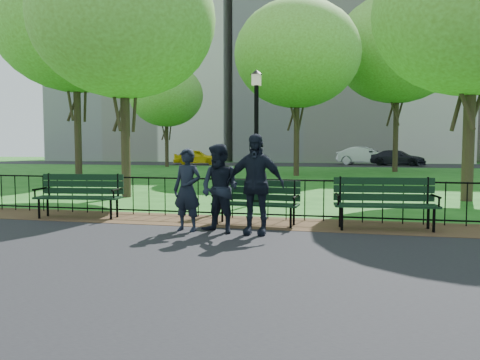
% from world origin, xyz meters
% --- Properties ---
extents(ground, '(120.00, 120.00, 0.00)m').
position_xyz_m(ground, '(0.00, 0.00, 0.00)').
color(ground, '#1D5616').
extents(asphalt_path, '(60.00, 9.20, 0.01)m').
position_xyz_m(asphalt_path, '(0.00, -3.40, 0.01)').
color(asphalt_path, black).
rests_on(asphalt_path, ground).
extents(dirt_strip, '(60.00, 1.60, 0.01)m').
position_xyz_m(dirt_strip, '(0.00, 1.50, 0.01)').
color(dirt_strip, '#322214').
rests_on(dirt_strip, ground).
extents(far_street, '(70.00, 9.00, 0.01)m').
position_xyz_m(far_street, '(0.00, 35.00, 0.01)').
color(far_street, black).
rests_on(far_street, ground).
extents(iron_fence, '(24.06, 0.06, 1.00)m').
position_xyz_m(iron_fence, '(0.00, 2.00, 0.50)').
color(iron_fence, black).
rests_on(iron_fence, ground).
extents(apartment_west, '(22.00, 15.00, 26.00)m').
position_xyz_m(apartment_west, '(-22.00, 48.00, 13.00)').
color(apartment_west, silver).
rests_on(apartment_west, ground).
extents(apartment_mid, '(24.00, 15.00, 30.00)m').
position_xyz_m(apartment_mid, '(2.00, 48.00, 15.00)').
color(apartment_mid, beige).
rests_on(apartment_mid, ground).
extents(park_bench_main, '(1.80, 0.64, 0.99)m').
position_xyz_m(park_bench_main, '(0.22, 1.24, 0.60)').
color(park_bench_main, black).
rests_on(park_bench_main, ground).
extents(park_bench_left_a, '(1.94, 0.83, 1.07)m').
position_xyz_m(park_bench_left_a, '(-3.54, 1.31, 0.61)').
color(park_bench_left_a, black).
rests_on(park_bench_left_a, ground).
extents(park_bench_right_a, '(1.97, 0.80, 1.09)m').
position_xyz_m(park_bench_right_a, '(2.99, 1.33, 0.62)').
color(park_bench_right_a, black).
rests_on(park_bench_right_a, ground).
extents(lamppost, '(0.33, 0.33, 3.71)m').
position_xyz_m(lamppost, '(-0.22, 4.78, 2.02)').
color(lamppost, black).
rests_on(lamppost, ground).
extents(tree_near_w, '(5.74, 5.74, 8.00)m').
position_xyz_m(tree_near_w, '(-4.62, 5.62, 5.56)').
color(tree_near_w, '#2D2116').
rests_on(tree_near_w, ground).
extents(tree_near_e, '(5.69, 5.69, 7.92)m').
position_xyz_m(tree_near_e, '(5.70, 6.94, 5.50)').
color(tree_near_e, '#2D2116').
rests_on(tree_near_e, ground).
extents(tree_mid_w, '(7.93, 7.93, 11.05)m').
position_xyz_m(tree_mid_w, '(-10.94, 12.91, 7.67)').
color(tree_mid_w, '#2D2116').
rests_on(tree_mid_w, ground).
extents(tree_far_c, '(6.91, 6.91, 9.63)m').
position_xyz_m(tree_far_c, '(-0.61, 18.04, 6.68)').
color(tree_far_c, '#2D2116').
rests_on(tree_far_c, ground).
extents(tree_far_e, '(8.13, 8.13, 11.33)m').
position_xyz_m(tree_far_e, '(5.13, 23.82, 7.87)').
color(tree_far_e, '#2D2116').
rests_on(tree_far_e, ground).
extents(tree_far_w, '(6.01, 6.01, 8.37)m').
position_xyz_m(tree_far_w, '(-12.37, 27.94, 5.81)').
color(tree_far_w, '#2D2116').
rests_on(tree_far_w, ground).
extents(person_left, '(0.63, 0.47, 1.55)m').
position_xyz_m(person_left, '(-0.63, 0.26, 0.79)').
color(person_left, black).
rests_on(person_left, asphalt_path).
extents(person_mid, '(0.89, 0.68, 1.64)m').
position_xyz_m(person_mid, '(0.02, 0.21, 0.83)').
color(person_mid, black).
rests_on(person_mid, asphalt_path).
extents(person_right, '(1.08, 0.48, 1.82)m').
position_xyz_m(person_right, '(0.67, 0.22, 0.92)').
color(person_right, black).
rests_on(person_right, asphalt_path).
extents(taxi, '(4.44, 2.93, 1.40)m').
position_xyz_m(taxi, '(-11.44, 32.58, 0.71)').
color(taxi, yellow).
rests_on(taxi, far_street).
extents(sedan_silver, '(5.20, 2.83, 1.62)m').
position_xyz_m(sedan_silver, '(3.59, 35.33, 0.82)').
color(sedan_silver, '#ABADB3').
rests_on(sedan_silver, far_street).
extents(sedan_dark, '(4.95, 3.43, 1.33)m').
position_xyz_m(sedan_dark, '(6.26, 34.15, 0.68)').
color(sedan_dark, black).
rests_on(sedan_dark, far_street).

